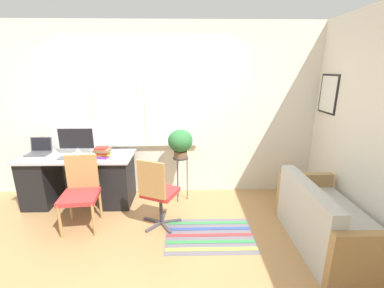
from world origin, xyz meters
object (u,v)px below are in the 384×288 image
at_px(book_stack, 102,152).
at_px(desk_chair_wooden, 80,190).
at_px(mouse, 89,157).
at_px(office_chair_swivel, 157,191).
at_px(plant_stand, 181,164).
at_px(laptop, 39,150).
at_px(couch_loveseat, 326,224).
at_px(potted_plant, 180,142).
at_px(monitor, 76,140).
at_px(keyboard, 71,158).

xyz_separation_m(book_stack, desk_chair_wooden, (-0.16, -0.49, -0.36)).
distance_m(mouse, office_chair_swivel, 1.22).
distance_m(office_chair_swivel, plant_stand, 0.80).
xyz_separation_m(desk_chair_wooden, plant_stand, (1.28, 0.66, 0.11)).
xyz_separation_m(laptop, couch_loveseat, (3.85, -1.20, -0.54)).
xyz_separation_m(office_chair_swivel, potted_plant, (0.28, 0.74, 0.44)).
height_order(monitor, office_chair_swivel, monitor).
relative_size(book_stack, plant_stand, 0.33).
height_order(laptop, book_stack, laptop).
bearing_deg(plant_stand, potted_plant, -90.00).
distance_m(desk_chair_wooden, potted_plant, 1.52).
bearing_deg(laptop, plant_stand, -1.38).
relative_size(office_chair_swivel, potted_plant, 2.24).
height_order(monitor, book_stack, monitor).
bearing_deg(office_chair_swivel, monitor, -7.31).
bearing_deg(plant_stand, office_chair_swivel, -110.78).
bearing_deg(couch_loveseat, plant_stand, 55.85).
xyz_separation_m(keyboard, office_chair_swivel, (1.29, -0.55, -0.27)).
bearing_deg(plant_stand, book_stack, -171.28).
bearing_deg(desk_chair_wooden, laptop, 134.27).
distance_m(desk_chair_wooden, office_chair_swivel, 1.01).
bearing_deg(desk_chair_wooden, couch_loveseat, -15.33).
distance_m(laptop, monitor, 0.61).
relative_size(mouse, plant_stand, 0.08).
distance_m(keyboard, desk_chair_wooden, 0.62).
relative_size(desk_chair_wooden, plant_stand, 1.31).
bearing_deg(book_stack, desk_chair_wooden, -108.30).
height_order(keyboard, desk_chair_wooden, desk_chair_wooden).
height_order(mouse, desk_chair_wooden, desk_chair_wooden).
distance_m(monitor, desk_chair_wooden, 0.90).
bearing_deg(mouse, potted_plant, 7.07).
xyz_separation_m(keyboard, potted_plant, (1.57, 0.19, 0.18)).
bearing_deg(monitor, laptop, 177.90).
bearing_deg(keyboard, plant_stand, 6.92).
xyz_separation_m(couch_loveseat, plant_stand, (-1.70, 1.15, 0.32)).
xyz_separation_m(laptop, mouse, (0.83, -0.22, -0.04)).
distance_m(book_stack, potted_plant, 1.14).
relative_size(monitor, couch_loveseat, 0.38).
bearing_deg(office_chair_swivel, keyboard, 0.66).
distance_m(book_stack, couch_loveseat, 3.04).
bearing_deg(plant_stand, desk_chair_wooden, -152.62).
distance_m(laptop, mouse, 0.86).
height_order(couch_loveseat, plant_stand, couch_loveseat).
height_order(laptop, keyboard, laptop).
relative_size(book_stack, potted_plant, 0.55).
relative_size(keyboard, desk_chair_wooden, 0.39).
distance_m(desk_chair_wooden, couch_loveseat, 3.03).
height_order(laptop, office_chair_swivel, laptop).
bearing_deg(book_stack, office_chair_swivel, -34.13).
bearing_deg(laptop, office_chair_swivel, -23.01).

